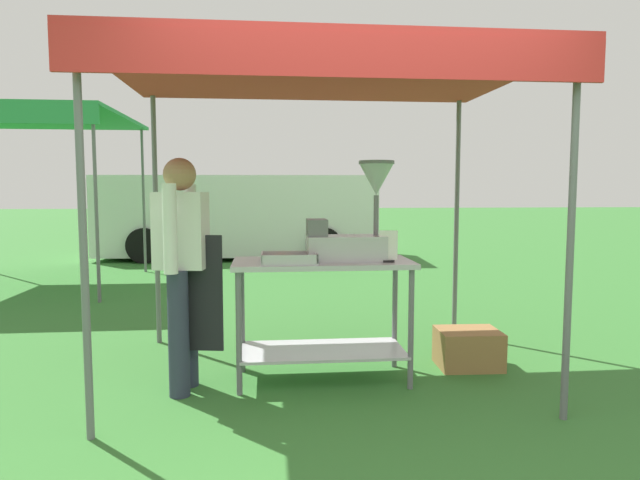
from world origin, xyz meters
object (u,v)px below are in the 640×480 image
menu_sign (388,249)px  van_white (241,215)px  donut_tray (288,260)px  supply_crate (468,348)px  donut_fryer (353,224)px  neighbour_tent (31,121)px  donut_cart (323,295)px  stall_canopy (321,79)px  vendor (183,262)px

menu_sign → van_white: (-1.40, 7.79, -0.10)m
donut_tray → supply_crate: size_ratio=0.79×
donut_fryer → neighbour_tent: 5.98m
menu_sign → neighbour_tent: size_ratio=0.08×
van_white → donut_fryer: bearing=-81.3°
donut_fryer → donut_tray: bearing=-167.5°
donut_tray → donut_fryer: donut_fryer is taller
donut_cart → neighbour_tent: (-3.72, 4.31, 1.75)m
neighbour_tent → van_white: bearing=50.4°
van_white → donut_cart: bearing=-82.9°
donut_cart → donut_fryer: size_ratio=1.80×
donut_fryer → van_white: 7.76m
donut_fryer → menu_sign: donut_fryer is taller
stall_canopy → donut_cart: 1.56m
donut_tray → van_white: (-0.69, 7.77, -0.03)m
donut_tray → donut_fryer: (0.48, 0.11, 0.24)m
donut_fryer → neighbour_tent: size_ratio=0.26×
vendor → donut_fryer: bearing=5.2°
van_white → neighbour_tent: size_ratio=2.03×
donut_cart → donut_tray: donut_tray is taller
stall_canopy → donut_fryer: stall_canopy is taller
menu_sign → vendor: bearing=179.4°
van_white → donut_tray: bearing=-84.9°
donut_cart → donut_tray: 0.40m
supply_crate → van_white: bearing=105.9°
donut_cart → supply_crate: size_ratio=2.62×
supply_crate → donut_fryer: bearing=-168.2°
stall_canopy → vendor: bearing=-167.1°
donut_tray → menu_sign: (0.71, -0.02, 0.07)m
stall_canopy → donut_fryer: size_ratio=4.17×
donut_fryer → supply_crate: donut_fryer is taller
menu_sign → van_white: van_white is taller
menu_sign → supply_crate: bearing=24.1°
donut_cart → neighbour_tent: bearing=130.8°
donut_tray → neighbour_tent: (-3.46, 4.43, 1.47)m
donut_cart → vendor: size_ratio=0.80×
donut_cart → menu_sign: menu_sign is taller
donut_cart → supply_crate: donut_cart is taller
donut_tray → vendor: 0.72m
menu_sign → supply_crate: 1.15m
vendor → van_white: (0.03, 7.78, -0.02)m
donut_fryer → supply_crate: bearing=11.8°
donut_cart → donut_tray: bearing=-154.6°
donut_fryer → menu_sign: (0.23, -0.12, -0.17)m
donut_tray → menu_sign: bearing=-1.5°
stall_canopy → supply_crate: bearing=4.2°
stall_canopy → vendor: (-0.98, -0.22, -1.29)m
menu_sign → stall_canopy: bearing=152.2°
supply_crate → neighbour_tent: size_ratio=0.18×
vendor → van_white: size_ratio=0.28×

